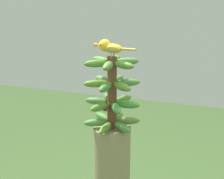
% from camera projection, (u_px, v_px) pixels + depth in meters
% --- Properties ---
extents(banana_bunch, '(0.28, 0.28, 0.36)m').
position_uv_depth(banana_bunch, '(112.00, 93.00, 1.46)').
color(banana_bunch, brown).
rests_on(banana_bunch, banana_tree).
extents(perched_bird, '(0.21, 0.07, 0.08)m').
position_uv_depth(perched_bird, '(109.00, 47.00, 1.40)').
color(perched_bird, '#C68933').
rests_on(perched_bird, banana_bunch).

